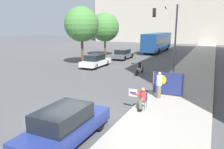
{
  "coord_description": "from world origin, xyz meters",
  "views": [
    {
      "loc": [
        5.98,
        -8.49,
        4.52
      ],
      "look_at": [
        -0.19,
        4.6,
        1.31
      ],
      "focal_mm": 35.0,
      "sensor_mm": 36.0,
      "label": 1
    }
  ],
  "objects_px": {
    "jogger_on_sidewalk": "(159,85)",
    "protest_banner": "(168,83)",
    "traffic_light_pole": "(168,28)",
    "city_bus_on_road": "(157,41)",
    "seated_protester": "(142,98)",
    "parked_car_curbside": "(65,125)",
    "motorcycle_on_road": "(140,69)",
    "street_tree_midblock": "(105,27)",
    "car_on_road_midblock": "(123,54)",
    "street_tree_near_curb": "(82,24)",
    "car_on_road_nearest": "(96,61)"
  },
  "relations": [
    {
      "from": "seated_protester",
      "to": "motorcycle_on_road",
      "type": "height_order",
      "value": "seated_protester"
    },
    {
      "from": "seated_protester",
      "to": "street_tree_near_curb",
      "type": "xyz_separation_m",
      "value": [
        -10.77,
        10.91,
        3.96
      ]
    },
    {
      "from": "jogger_on_sidewalk",
      "to": "car_on_road_nearest",
      "type": "bearing_deg",
      "value": -16.23
    },
    {
      "from": "motorcycle_on_road",
      "to": "street_tree_midblock",
      "type": "height_order",
      "value": "street_tree_midblock"
    },
    {
      "from": "jogger_on_sidewalk",
      "to": "traffic_light_pole",
      "type": "height_order",
      "value": "traffic_light_pole"
    },
    {
      "from": "parked_car_curbside",
      "to": "street_tree_midblock",
      "type": "height_order",
      "value": "street_tree_midblock"
    },
    {
      "from": "car_on_road_midblock",
      "to": "street_tree_near_curb",
      "type": "bearing_deg",
      "value": -110.45
    },
    {
      "from": "car_on_road_midblock",
      "to": "city_bus_on_road",
      "type": "distance_m",
      "value": 11.15
    },
    {
      "from": "traffic_light_pole",
      "to": "parked_car_curbside",
      "type": "relative_size",
      "value": 1.45
    },
    {
      "from": "car_on_road_nearest",
      "to": "street_tree_near_curb",
      "type": "relative_size",
      "value": 0.65
    },
    {
      "from": "street_tree_near_curb",
      "to": "car_on_road_midblock",
      "type": "bearing_deg",
      "value": 69.55
    },
    {
      "from": "parked_car_curbside",
      "to": "motorcycle_on_road",
      "type": "relative_size",
      "value": 2.0
    },
    {
      "from": "parked_car_curbside",
      "to": "motorcycle_on_road",
      "type": "distance_m",
      "value": 13.43
    },
    {
      "from": "car_on_road_nearest",
      "to": "city_bus_on_road",
      "type": "distance_m",
      "value": 18.17
    },
    {
      "from": "car_on_road_midblock",
      "to": "street_tree_near_curb",
      "type": "xyz_separation_m",
      "value": [
        -2.45,
        -6.58,
        4.04
      ]
    },
    {
      "from": "seated_protester",
      "to": "parked_car_curbside",
      "type": "distance_m",
      "value": 4.7
    },
    {
      "from": "street_tree_near_curb",
      "to": "parked_car_curbside",
      "type": "bearing_deg",
      "value": -59.45
    },
    {
      "from": "city_bus_on_road",
      "to": "seated_protester",
      "type": "bearing_deg",
      "value": -77.81
    },
    {
      "from": "traffic_light_pole",
      "to": "city_bus_on_road",
      "type": "distance_m",
      "value": 18.45
    },
    {
      "from": "car_on_road_midblock",
      "to": "motorcycle_on_road",
      "type": "height_order",
      "value": "car_on_road_midblock"
    },
    {
      "from": "jogger_on_sidewalk",
      "to": "car_on_road_nearest",
      "type": "height_order",
      "value": "jogger_on_sidewalk"
    },
    {
      "from": "jogger_on_sidewalk",
      "to": "street_tree_near_curb",
      "type": "xyz_separation_m",
      "value": [
        -11.17,
        8.73,
        3.74
      ]
    },
    {
      "from": "street_tree_near_curb",
      "to": "motorcycle_on_road",
      "type": "bearing_deg",
      "value": -13.98
    },
    {
      "from": "car_on_road_nearest",
      "to": "car_on_road_midblock",
      "type": "bearing_deg",
      "value": 86.74
    },
    {
      "from": "street_tree_near_curb",
      "to": "street_tree_midblock",
      "type": "bearing_deg",
      "value": 98.48
    },
    {
      "from": "traffic_light_pole",
      "to": "street_tree_near_curb",
      "type": "relative_size",
      "value": 0.94
    },
    {
      "from": "protest_banner",
      "to": "street_tree_near_curb",
      "type": "xyz_separation_m",
      "value": [
        -11.57,
        8.01,
        3.77
      ]
    },
    {
      "from": "traffic_light_pole",
      "to": "car_on_road_midblock",
      "type": "height_order",
      "value": "traffic_light_pole"
    },
    {
      "from": "city_bus_on_road",
      "to": "parked_car_curbside",
      "type": "bearing_deg",
      "value": -82.38
    },
    {
      "from": "car_on_road_midblock",
      "to": "street_tree_near_curb",
      "type": "height_order",
      "value": "street_tree_near_curb"
    },
    {
      "from": "parked_car_curbside",
      "to": "car_on_road_midblock",
      "type": "distance_m",
      "value": 22.82
    },
    {
      "from": "parked_car_curbside",
      "to": "street_tree_midblock",
      "type": "relative_size",
      "value": 0.67
    },
    {
      "from": "traffic_light_pole",
      "to": "motorcycle_on_road",
      "type": "relative_size",
      "value": 2.9
    },
    {
      "from": "traffic_light_pole",
      "to": "parked_car_curbside",
      "type": "bearing_deg",
      "value": -93.09
    },
    {
      "from": "parked_car_curbside",
      "to": "car_on_road_midblock",
      "type": "relative_size",
      "value": 1.0
    },
    {
      "from": "protest_banner",
      "to": "car_on_road_nearest",
      "type": "relative_size",
      "value": 0.45
    },
    {
      "from": "street_tree_midblock",
      "to": "car_on_road_midblock",
      "type": "bearing_deg",
      "value": -25.42
    },
    {
      "from": "protest_banner",
      "to": "traffic_light_pole",
      "type": "relative_size",
      "value": 0.31
    },
    {
      "from": "jogger_on_sidewalk",
      "to": "city_bus_on_road",
      "type": "relative_size",
      "value": 0.14
    },
    {
      "from": "jogger_on_sidewalk",
      "to": "motorcycle_on_road",
      "type": "relative_size",
      "value": 0.75
    },
    {
      "from": "car_on_road_nearest",
      "to": "protest_banner",
      "type": "bearing_deg",
      "value": -38.23
    },
    {
      "from": "street_tree_near_curb",
      "to": "traffic_light_pole",
      "type": "bearing_deg",
      "value": -0.57
    },
    {
      "from": "jogger_on_sidewalk",
      "to": "street_tree_near_curb",
      "type": "distance_m",
      "value": 14.66
    },
    {
      "from": "car_on_road_nearest",
      "to": "street_tree_midblock",
      "type": "bearing_deg",
      "value": 110.42
    },
    {
      "from": "protest_banner",
      "to": "city_bus_on_road",
      "type": "relative_size",
      "value": 0.16
    },
    {
      "from": "car_on_road_nearest",
      "to": "street_tree_midblock",
      "type": "relative_size",
      "value": 0.66
    },
    {
      "from": "traffic_light_pole",
      "to": "street_tree_midblock",
      "type": "xyz_separation_m",
      "value": [
        -11.08,
        8.43,
        0.03
      ]
    },
    {
      "from": "jogger_on_sidewalk",
      "to": "protest_banner",
      "type": "bearing_deg",
      "value": -93.16
    },
    {
      "from": "jogger_on_sidewalk",
      "to": "parked_car_curbside",
      "type": "xyz_separation_m",
      "value": [
        -2.15,
        -6.56,
        -0.27
      ]
    },
    {
      "from": "parked_car_curbside",
      "to": "car_on_road_midblock",
      "type": "height_order",
      "value": "parked_car_curbside"
    }
  ]
}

